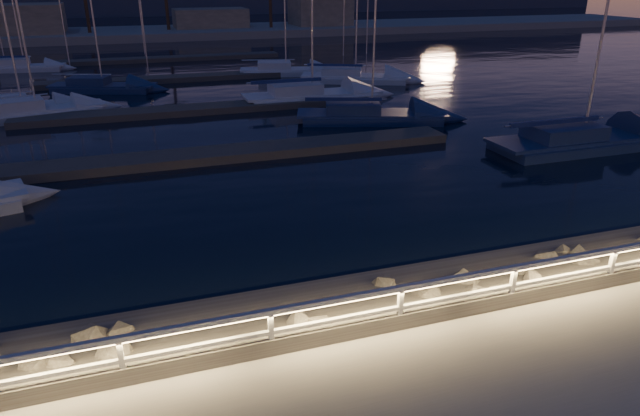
{
  "coord_description": "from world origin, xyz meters",
  "views": [
    {
      "loc": [
        -4.24,
        -9.89,
        7.5
      ],
      "look_at": [
        0.43,
        4.0,
        1.44
      ],
      "focal_mm": 32.0,
      "sensor_mm": 36.0,
      "label": 1
    }
  ],
  "objects_px": {
    "sailboat_d": "(579,139)",
    "sailboat_f": "(33,111)",
    "sailboat_h": "(368,114)",
    "sailboat_g": "(100,86)",
    "guard_rail": "(356,305)",
    "sailboat_l": "(352,77)",
    "sailboat_c": "(309,95)",
    "sailboat_k": "(284,70)",
    "sailboat_m": "(23,66)",
    "sailboat_e": "(19,107)"
  },
  "relations": [
    {
      "from": "sailboat_k",
      "to": "sailboat_l",
      "type": "bearing_deg",
      "value": -35.63
    },
    {
      "from": "sailboat_d",
      "to": "sailboat_f",
      "type": "height_order",
      "value": "sailboat_d"
    },
    {
      "from": "sailboat_g",
      "to": "sailboat_k",
      "type": "distance_m",
      "value": 15.03
    },
    {
      "from": "sailboat_m",
      "to": "sailboat_k",
      "type": "bearing_deg",
      "value": -16.36
    },
    {
      "from": "sailboat_g",
      "to": "sailboat_m",
      "type": "height_order",
      "value": "sailboat_g"
    },
    {
      "from": "sailboat_d",
      "to": "sailboat_l",
      "type": "relative_size",
      "value": 1.15
    },
    {
      "from": "sailboat_d",
      "to": "sailboat_k",
      "type": "height_order",
      "value": "sailboat_d"
    },
    {
      "from": "sailboat_f",
      "to": "sailboat_m",
      "type": "relative_size",
      "value": 1.16
    },
    {
      "from": "sailboat_f",
      "to": "sailboat_m",
      "type": "xyz_separation_m",
      "value": [
        -3.06,
        19.73,
        -0.02
      ]
    },
    {
      "from": "guard_rail",
      "to": "sailboat_g",
      "type": "relative_size",
      "value": 3.44
    },
    {
      "from": "sailboat_f",
      "to": "sailboat_g",
      "type": "bearing_deg",
      "value": 51.11
    },
    {
      "from": "sailboat_f",
      "to": "sailboat_m",
      "type": "bearing_deg",
      "value": 85.66
    },
    {
      "from": "sailboat_e",
      "to": "sailboat_f",
      "type": "relative_size",
      "value": 0.89
    },
    {
      "from": "guard_rail",
      "to": "sailboat_l",
      "type": "bearing_deg",
      "value": 68.52
    },
    {
      "from": "sailboat_c",
      "to": "sailboat_f",
      "type": "xyz_separation_m",
      "value": [
        -17.1,
        0.86,
        -0.03
      ]
    },
    {
      "from": "sailboat_d",
      "to": "sailboat_f",
      "type": "relative_size",
      "value": 1.27
    },
    {
      "from": "sailboat_g",
      "to": "sailboat_h",
      "type": "distance_m",
      "value": 21.1
    },
    {
      "from": "sailboat_k",
      "to": "sailboat_m",
      "type": "height_order",
      "value": "sailboat_k"
    },
    {
      "from": "sailboat_m",
      "to": "sailboat_g",
      "type": "bearing_deg",
      "value": -54.07
    },
    {
      "from": "sailboat_h",
      "to": "sailboat_g",
      "type": "bearing_deg",
      "value": 154.09
    },
    {
      "from": "sailboat_g",
      "to": "sailboat_h",
      "type": "xyz_separation_m",
      "value": [
        15.07,
        -14.77,
        0.02
      ]
    },
    {
      "from": "sailboat_d",
      "to": "sailboat_m",
      "type": "relative_size",
      "value": 1.47
    },
    {
      "from": "guard_rail",
      "to": "sailboat_f",
      "type": "relative_size",
      "value": 3.36
    },
    {
      "from": "guard_rail",
      "to": "sailboat_f",
      "type": "distance_m",
      "value": 29.36
    },
    {
      "from": "guard_rail",
      "to": "sailboat_l",
      "type": "relative_size",
      "value": 3.04
    },
    {
      "from": "guard_rail",
      "to": "sailboat_k",
      "type": "xyz_separation_m",
      "value": [
        8.67,
        38.1,
        -0.96
      ]
    },
    {
      "from": "sailboat_f",
      "to": "sailboat_h",
      "type": "relative_size",
      "value": 0.9
    },
    {
      "from": "sailboat_g",
      "to": "sailboat_k",
      "type": "bearing_deg",
      "value": 30.72
    },
    {
      "from": "sailboat_d",
      "to": "sailboat_h",
      "type": "relative_size",
      "value": 1.14
    },
    {
      "from": "guard_rail",
      "to": "sailboat_l",
      "type": "xyz_separation_m",
      "value": [
        13.01,
        33.06,
        -0.95
      ]
    },
    {
      "from": "sailboat_e",
      "to": "sailboat_f",
      "type": "height_order",
      "value": "sailboat_f"
    },
    {
      "from": "sailboat_f",
      "to": "sailboat_l",
      "type": "relative_size",
      "value": 0.91
    },
    {
      "from": "sailboat_h",
      "to": "sailboat_l",
      "type": "xyz_separation_m",
      "value": [
        4.03,
        12.59,
        -0.0
      ]
    },
    {
      "from": "sailboat_k",
      "to": "sailboat_l",
      "type": "distance_m",
      "value": 6.65
    },
    {
      "from": "sailboat_e",
      "to": "sailboat_d",
      "type": "bearing_deg",
      "value": -44.31
    },
    {
      "from": "sailboat_c",
      "to": "sailboat_k",
      "type": "bearing_deg",
      "value": 83.68
    },
    {
      "from": "sailboat_h",
      "to": "guard_rail",
      "type": "bearing_deg",
      "value": -95.18
    },
    {
      "from": "sailboat_l",
      "to": "sailboat_m",
      "type": "relative_size",
      "value": 1.28
    },
    {
      "from": "sailboat_e",
      "to": "sailboat_l",
      "type": "bearing_deg",
      "value": -2.82
    },
    {
      "from": "sailboat_h",
      "to": "sailboat_l",
      "type": "bearing_deg",
      "value": 90.76
    },
    {
      "from": "sailboat_c",
      "to": "sailboat_g",
      "type": "bearing_deg",
      "value": 148.22
    },
    {
      "from": "sailboat_f",
      "to": "sailboat_l",
      "type": "height_order",
      "value": "sailboat_l"
    },
    {
      "from": "sailboat_f",
      "to": "guard_rail",
      "type": "bearing_deg",
      "value": -83.81
    },
    {
      "from": "sailboat_h",
      "to": "sailboat_k",
      "type": "distance_m",
      "value": 17.63
    },
    {
      "from": "sailboat_k",
      "to": "sailboat_h",
      "type": "bearing_deg",
      "value": -75.37
    },
    {
      "from": "guard_rail",
      "to": "sailboat_g",
      "type": "distance_m",
      "value": 35.77
    },
    {
      "from": "sailboat_e",
      "to": "sailboat_c",
      "type": "bearing_deg",
      "value": -19.47
    },
    {
      "from": "sailboat_c",
      "to": "sailboat_l",
      "type": "bearing_deg",
      "value": 48.12
    },
    {
      "from": "sailboat_d",
      "to": "sailboat_m",
      "type": "height_order",
      "value": "sailboat_d"
    },
    {
      "from": "sailboat_f",
      "to": "sailboat_m",
      "type": "height_order",
      "value": "sailboat_f"
    }
  ]
}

